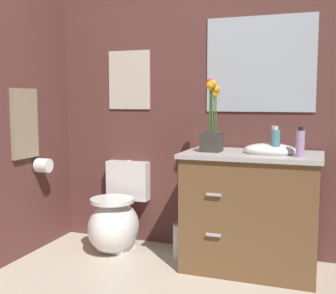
% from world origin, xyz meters
% --- Properties ---
extents(wall_back, '(3.93, 0.05, 2.50)m').
position_xyz_m(wall_back, '(0.20, 1.55, 1.25)').
color(wall_back, brown).
rests_on(wall_back, ground_plane).
extents(toilet, '(0.38, 0.59, 0.69)m').
position_xyz_m(toilet, '(-0.67, 1.25, 0.24)').
color(toilet, white).
rests_on(toilet, ground_plane).
extents(vanity_cabinet, '(0.94, 0.56, 1.01)m').
position_xyz_m(vanity_cabinet, '(0.40, 1.23, 0.43)').
color(vanity_cabinet, brown).
rests_on(vanity_cabinet, ground_plane).
extents(flower_vase, '(0.14, 0.14, 0.51)m').
position_xyz_m(flower_vase, '(0.12, 1.20, 1.01)').
color(flower_vase, '#38332D').
rests_on(flower_vase, vanity_cabinet).
extents(soap_bottle, '(0.06, 0.06, 0.19)m').
position_xyz_m(soap_bottle, '(0.56, 1.16, 0.91)').
color(soap_bottle, teal).
rests_on(soap_bottle, vanity_cabinet).
extents(lotion_bottle, '(0.05, 0.05, 0.19)m').
position_xyz_m(lotion_bottle, '(0.72, 1.10, 0.91)').
color(lotion_bottle, '#B28CBF').
rests_on(lotion_bottle, vanity_cabinet).
extents(trash_bin, '(0.18, 0.18, 0.27)m').
position_xyz_m(trash_bin, '(-0.09, 1.24, 0.14)').
color(trash_bin, '#B7B7BC').
rests_on(trash_bin, ground_plane).
extents(wall_poster, '(0.37, 0.01, 0.48)m').
position_xyz_m(wall_poster, '(-0.67, 1.52, 1.35)').
color(wall_poster, beige).
extents(wall_mirror, '(0.80, 0.01, 0.70)m').
position_xyz_m(wall_mirror, '(0.39, 1.52, 1.45)').
color(wall_mirror, '#B2BCC6').
extents(hanging_towel, '(0.03, 0.28, 0.52)m').
position_xyz_m(hanging_towel, '(-1.25, 0.92, 1.01)').
color(hanging_towel, gray).
extents(toilet_paper_roll, '(0.11, 0.11, 0.11)m').
position_xyz_m(toilet_paper_roll, '(-1.19, 1.06, 0.68)').
color(toilet_paper_roll, white).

